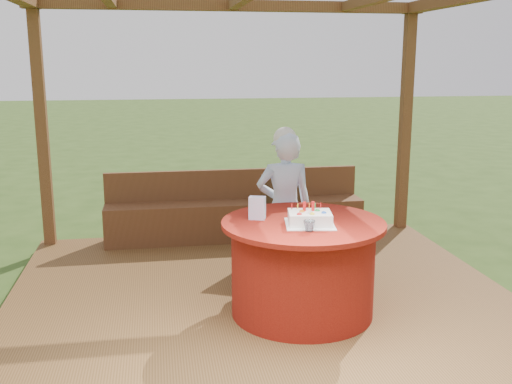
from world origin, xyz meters
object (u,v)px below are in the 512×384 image
table (303,267)px  gift_bag (257,208)px  birthday_cake (310,218)px  bench (235,217)px  chair (279,215)px  elderly_woman (284,206)px  drinking_glass (309,226)px

table → gift_bag: size_ratio=7.11×
birthday_cake → table: bearing=103.9°
table → birthday_cake: birthday_cake is taller
birthday_cake → gift_bag: (-0.38, 0.23, 0.04)m
bench → gift_bag: 2.17m
chair → gift_bag: (-0.43, -1.17, 0.38)m
table → gift_bag: (-0.36, 0.13, 0.48)m
table → chair: (0.07, 1.30, 0.10)m
table → elderly_woman: elderly_woman is taller
bench → drinking_glass: bearing=-84.6°
bench → table: bench is taller
elderly_woman → birthday_cake: elderly_woman is taller
bench → chair: size_ratio=3.36×
elderly_woman → drinking_glass: bearing=-91.8°
table → drinking_glass: 0.52m
table → chair: chair is taller
bench → table: 2.23m
table → birthday_cake: (0.03, -0.10, 0.44)m
table → drinking_glass: (-0.03, -0.29, 0.43)m
gift_bag → chair: bearing=89.3°
bench → elderly_woman: (0.27, -1.46, 0.47)m
table → drinking_glass: size_ratio=14.68×
table → chair: size_ratio=1.49×
chair → elderly_woman: size_ratio=0.61×
elderly_woman → table: bearing=-90.5°
bench → gift_bag: size_ratio=16.04×
gift_bag → bench: bearing=106.7°
bench → birthday_cake: 2.40m
table → bench: bearing=96.8°
chair → drinking_glass: bearing=-93.5°
chair → elderly_woman: (-0.06, -0.55, 0.24)m
gift_bag → elderly_woman: bearing=79.0°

